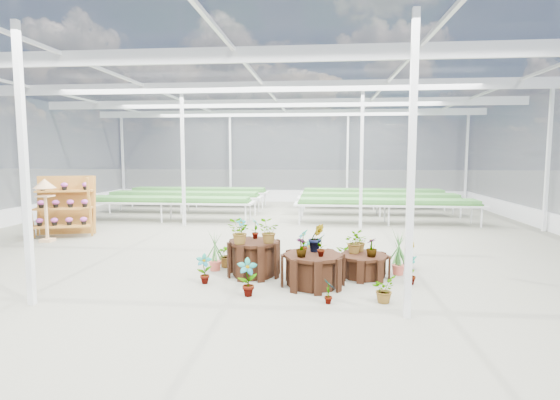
# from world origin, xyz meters

# --- Properties ---
(ground_plane) EXTENTS (24.00, 24.00, 0.00)m
(ground_plane) POSITION_xyz_m (0.00, 0.00, 0.00)
(ground_plane) COLOR gray
(ground_plane) RESTS_ON ground
(greenhouse_shell) EXTENTS (18.00, 24.00, 4.50)m
(greenhouse_shell) POSITION_xyz_m (0.00, 0.00, 2.25)
(greenhouse_shell) COLOR white
(greenhouse_shell) RESTS_ON ground
(steel_frame) EXTENTS (18.00, 24.00, 4.50)m
(steel_frame) POSITION_xyz_m (0.00, 0.00, 2.25)
(steel_frame) COLOR silver
(steel_frame) RESTS_ON ground
(nursery_benches) EXTENTS (16.00, 7.00, 0.84)m
(nursery_benches) POSITION_xyz_m (0.00, 7.20, 0.42)
(nursery_benches) COLOR silver
(nursery_benches) RESTS_ON ground
(plinth_tall) EXTENTS (1.34, 1.34, 0.71)m
(plinth_tall) POSITION_xyz_m (0.35, -1.95, 0.35)
(plinth_tall) COLOR black
(plinth_tall) RESTS_ON ground
(plinth_mid) EXTENTS (1.34, 1.34, 0.61)m
(plinth_mid) POSITION_xyz_m (1.55, -2.55, 0.30)
(plinth_mid) COLOR black
(plinth_mid) RESTS_ON ground
(plinth_low) EXTENTS (1.19, 1.19, 0.45)m
(plinth_low) POSITION_xyz_m (2.55, -1.85, 0.23)
(plinth_low) COLOR black
(plinth_low) RESTS_ON ground
(shelf_rack) EXTENTS (1.89, 1.37, 1.80)m
(shelf_rack) POSITION_xyz_m (-5.95, 1.72, 0.90)
(shelf_rack) COLOR #A46A28
(shelf_rack) RESTS_ON ground
(bird_table) EXTENTS (0.51, 0.51, 1.78)m
(bird_table) POSITION_xyz_m (-5.96, 0.90, 0.89)
(bird_table) COLOR tan
(bird_table) RESTS_ON ground
(nursery_plants) EXTENTS (4.44, 2.85, 1.19)m
(nursery_plants) POSITION_xyz_m (1.37, -1.83, 0.50)
(nursery_plants) COLOR #3A7334
(nursery_plants) RESTS_ON ground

